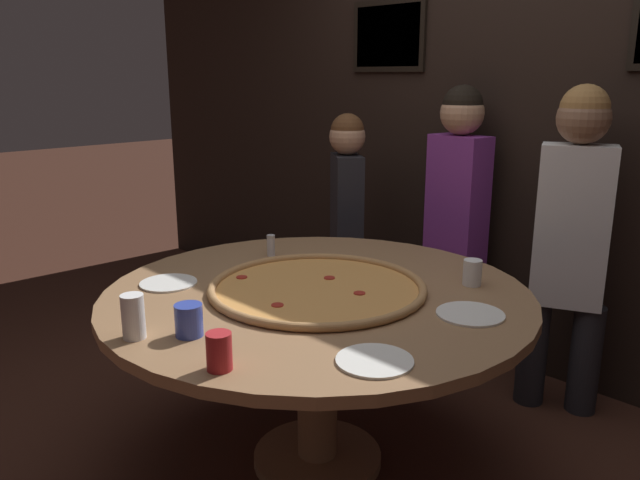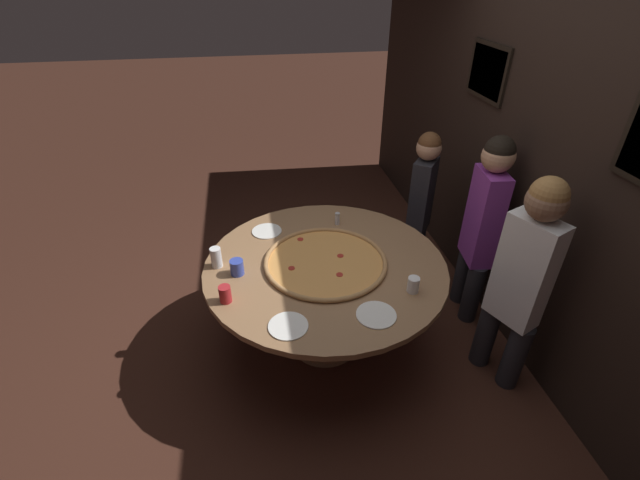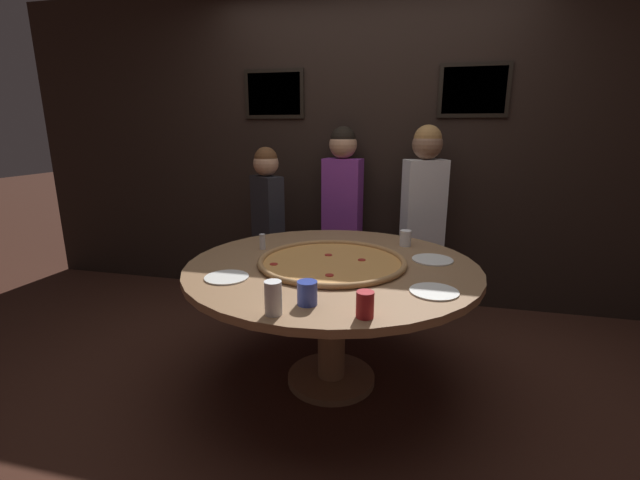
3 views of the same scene
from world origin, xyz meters
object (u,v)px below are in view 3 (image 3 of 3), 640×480
at_px(giant_pizza, 332,261).
at_px(drink_cup_centre_back, 365,305).
at_px(drink_cup_by_shaker, 273,298).
at_px(diner_centre_back, 268,219).
at_px(drink_cup_far_right, 307,293).
at_px(drink_cup_far_left, 405,238).
at_px(diner_side_left, 342,207).
at_px(dining_table, 332,285).
at_px(condiment_shaker, 262,242).
at_px(white_plate_far_back, 433,260).
at_px(white_plate_near_front, 227,277).
at_px(diner_far_left, 423,211).
at_px(white_plate_beside_cup, 434,292).

distance_m(giant_pizza, drink_cup_centre_back, 0.71).
bearing_deg(drink_cup_by_shaker, diner_centre_back, 111.17).
bearing_deg(giant_pizza, drink_cup_far_right, -88.29).
bearing_deg(drink_cup_far_left, diner_centre_back, 156.23).
relative_size(drink_cup_centre_back, diner_side_left, 0.07).
bearing_deg(drink_cup_centre_back, dining_table, 112.76).
bearing_deg(giant_pizza, drink_cup_by_shaker, -97.16).
bearing_deg(diner_side_left, drink_cup_far_right, 104.13).
bearing_deg(drink_cup_far_left, drink_cup_centre_back, -95.35).
bearing_deg(condiment_shaker, white_plate_far_back, 0.59).
height_order(white_plate_far_back, diner_side_left, diner_side_left).
xyz_separation_m(drink_cup_by_shaker, diner_side_left, (-0.08, 1.92, 0.03)).
height_order(drink_cup_far_right, white_plate_near_front, drink_cup_far_right).
bearing_deg(drink_cup_far_left, white_plate_near_front, -135.51).
height_order(drink_cup_by_shaker, diner_centre_back, diner_centre_back).
bearing_deg(drink_cup_far_right, drink_cup_far_left, 70.99).
xyz_separation_m(drink_cup_far_right, drink_cup_by_shaker, (-0.11, -0.13, 0.02)).
bearing_deg(diner_far_left, diner_side_left, -30.88).
relative_size(dining_table, diner_far_left, 1.08).
bearing_deg(diner_side_left, condiment_shaker, 81.22).
xyz_separation_m(white_plate_near_front, white_plate_far_back, (1.01, 0.55, 0.00)).
bearing_deg(drink_cup_far_right, diner_centre_back, 116.04).
distance_m(dining_table, drink_cup_far_left, 0.63).
xyz_separation_m(drink_cup_far_right, diner_side_left, (-0.19, 1.79, 0.05)).
bearing_deg(giant_pizza, drink_cup_centre_back, -67.03).
xyz_separation_m(giant_pizza, diner_side_left, (-0.17, 1.21, 0.09)).
relative_size(giant_pizza, diner_side_left, 0.56).
distance_m(giant_pizza, white_plate_beside_cup, 0.63).
bearing_deg(diner_side_left, white_plate_beside_cup, 123.52).
bearing_deg(dining_table, giant_pizza, -105.60).
bearing_deg(giant_pizza, diner_side_left, 98.04).
bearing_deg(white_plate_beside_cup, drink_cup_far_left, 102.15).
bearing_deg(drink_cup_far_left, drink_cup_by_shaker, -111.61).
height_order(drink_cup_far_left, diner_centre_back, diner_centre_back).
bearing_deg(dining_table, drink_cup_centre_back, -67.24).
height_order(giant_pizza, white_plate_far_back, giant_pizza).
relative_size(white_plate_far_back, diner_centre_back, 0.17).
distance_m(giant_pizza, white_plate_far_back, 0.58).
relative_size(drink_cup_far_left, condiment_shaker, 1.05).
relative_size(drink_cup_centre_back, white_plate_far_back, 0.47).
relative_size(drink_cup_far_right, drink_cup_by_shaker, 0.73).
bearing_deg(drink_cup_centre_back, drink_cup_far_right, 164.49).
distance_m(dining_table, drink_cup_centre_back, 0.73).
xyz_separation_m(dining_table, white_plate_near_front, (-0.47, -0.36, 0.13)).
bearing_deg(diner_centre_back, white_plate_far_back, -173.50).
relative_size(drink_cup_far_left, white_plate_beside_cup, 0.45).
height_order(condiment_shaker, diner_centre_back, diner_centre_back).
bearing_deg(giant_pizza, diner_far_left, 66.73).
bearing_deg(white_plate_beside_cup, white_plate_far_back, 90.13).
xyz_separation_m(giant_pizza, diner_centre_back, (-0.74, 0.97, 0.00)).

